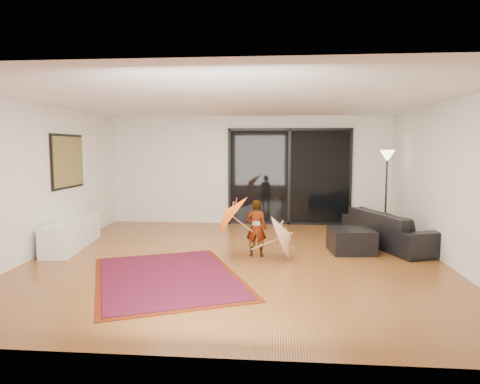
# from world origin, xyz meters

# --- Properties ---
(floor) EXTENTS (7.00, 7.00, 0.00)m
(floor) POSITION_xyz_m (0.00, 0.00, 0.00)
(floor) COLOR #A65D2D
(floor) RESTS_ON ground
(ceiling) EXTENTS (7.00, 7.00, 0.00)m
(ceiling) POSITION_xyz_m (0.00, 0.00, 2.70)
(ceiling) COLOR white
(ceiling) RESTS_ON wall_back
(wall_back) EXTENTS (7.00, 0.00, 7.00)m
(wall_back) POSITION_xyz_m (0.00, 3.50, 1.35)
(wall_back) COLOR silver
(wall_back) RESTS_ON floor
(wall_front) EXTENTS (7.00, 0.00, 7.00)m
(wall_front) POSITION_xyz_m (0.00, -3.50, 1.35)
(wall_front) COLOR silver
(wall_front) RESTS_ON floor
(wall_left) EXTENTS (0.00, 7.00, 7.00)m
(wall_left) POSITION_xyz_m (-3.50, 0.00, 1.35)
(wall_left) COLOR silver
(wall_left) RESTS_ON floor
(wall_right) EXTENTS (0.00, 7.00, 7.00)m
(wall_right) POSITION_xyz_m (3.50, 0.00, 1.35)
(wall_right) COLOR silver
(wall_right) RESTS_ON floor
(sliding_door) EXTENTS (3.06, 0.07, 2.40)m
(sliding_door) POSITION_xyz_m (1.00, 3.47, 1.20)
(sliding_door) COLOR black
(sliding_door) RESTS_ON wall_back
(painting) EXTENTS (0.04, 1.28, 1.08)m
(painting) POSITION_xyz_m (-3.46, 1.00, 1.65)
(painting) COLOR black
(painting) RESTS_ON wall_left
(media_console) EXTENTS (0.74, 2.04, 0.55)m
(media_console) POSITION_xyz_m (-3.25, 0.61, 0.28)
(media_console) COLOR white
(media_console) RESTS_ON floor
(speaker) EXTENTS (0.38, 0.38, 0.34)m
(speaker) POSITION_xyz_m (-3.25, 0.24, 0.17)
(speaker) COLOR #424244
(speaker) RESTS_ON floor
(persian_rug) EXTENTS (2.99, 3.41, 0.02)m
(persian_rug) POSITION_xyz_m (-0.92, -1.14, 0.01)
(persian_rug) COLOR #571A07
(persian_rug) RESTS_ON floor
(sofa) EXTENTS (1.66, 2.50, 0.68)m
(sofa) POSITION_xyz_m (2.95, 1.27, 0.34)
(sofa) COLOR black
(sofa) RESTS_ON floor
(ottoman) EXTENTS (0.84, 0.84, 0.44)m
(ottoman) POSITION_xyz_m (2.07, 0.68, 0.22)
(ottoman) COLOR black
(ottoman) RESTS_ON floor
(floor_lamp) EXTENTS (0.32, 0.32, 1.87)m
(floor_lamp) POSITION_xyz_m (3.10, 2.40, 1.47)
(floor_lamp) COLOR black
(floor_lamp) RESTS_ON floor
(child) EXTENTS (0.39, 0.27, 1.01)m
(child) POSITION_xyz_m (0.34, 0.24, 0.51)
(child) COLOR #999999
(child) RESTS_ON floor
(parasol_orange) EXTENTS (0.66, 0.87, 0.89)m
(parasol_orange) POSITION_xyz_m (-0.21, 0.19, 0.73)
(parasol_orange) COLOR #E7540C
(parasol_orange) RESTS_ON child
(parasol_white) EXTENTS (0.51, 0.80, 0.90)m
(parasol_white) POSITION_xyz_m (0.94, 0.09, 0.50)
(parasol_white) COLOR beige
(parasol_white) RESTS_ON floor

